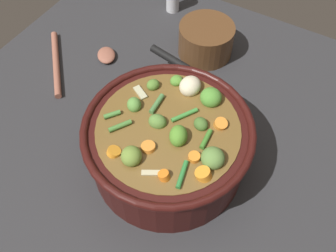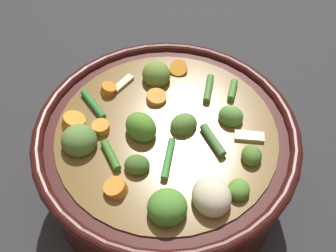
{
  "view_description": "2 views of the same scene",
  "coord_description": "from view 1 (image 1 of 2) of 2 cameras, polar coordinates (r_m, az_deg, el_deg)",
  "views": [
    {
      "loc": [
        0.33,
        0.19,
        0.67
      ],
      "look_at": [
        -0.0,
        -0.0,
        0.12
      ],
      "focal_mm": 39.25,
      "sensor_mm": 36.0,
      "label": 1
    },
    {
      "loc": [
        -0.29,
        0.12,
        0.53
      ],
      "look_at": [
        0.02,
        -0.01,
        0.11
      ],
      "focal_mm": 45.6,
      "sensor_mm": 36.0,
      "label": 2
    }
  ],
  "objects": [
    {
      "name": "ground_plane",
      "position": [
        0.77,
        0.01,
        -5.49
      ],
      "size": [
        1.1,
        1.1,
        0.0
      ],
      "primitive_type": "plane",
      "color": "#2D2D30"
    },
    {
      "name": "wooden_spoon",
      "position": [
        0.97,
        -13.65,
        10.01
      ],
      "size": [
        0.21,
        0.21,
        0.02
      ],
      "color": "#9B5B47",
      "rests_on": "ground_plane"
    },
    {
      "name": "small_saucepan",
      "position": [
        0.95,
        5.78,
        13.08
      ],
      "size": [
        0.22,
        0.15,
        0.08
      ],
      "color": "brown",
      "rests_on": "ground_plane"
    },
    {
      "name": "cooking_pot",
      "position": [
        0.71,
        0.05,
        -2.77
      ],
      "size": [
        0.32,
        0.32,
        0.15
      ],
      "color": "#38110F",
      "rests_on": "ground_plane"
    }
  ]
}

